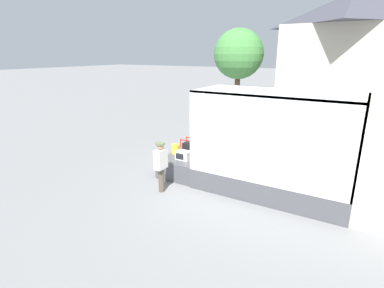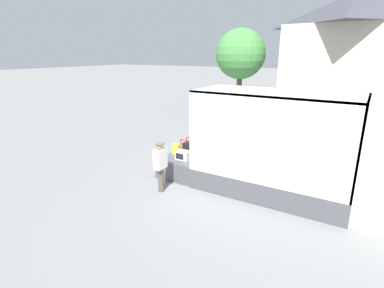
% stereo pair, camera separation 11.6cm
% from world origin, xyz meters
% --- Properties ---
extents(ground_plane, '(160.00, 160.00, 0.00)m').
position_xyz_m(ground_plane, '(0.00, 0.00, 0.00)').
color(ground_plane, gray).
extents(box_truck, '(7.08, 2.11, 3.19)m').
position_xyz_m(box_truck, '(4.36, 0.00, 1.06)').
color(box_truck, silver).
rests_on(box_truck, ground).
extents(tailgate_deck, '(1.46, 2.00, 0.67)m').
position_xyz_m(tailgate_deck, '(-0.73, 0.00, 0.33)').
color(tailgate_deck, '#4C4C51').
rests_on(tailgate_deck, ground).
extents(microwave, '(0.49, 0.35, 0.31)m').
position_xyz_m(microwave, '(-0.66, -0.40, 0.82)').
color(microwave, white).
rests_on(microwave, tailgate_deck).
extents(portable_generator, '(0.61, 0.44, 0.56)m').
position_xyz_m(portable_generator, '(-0.79, 0.30, 0.88)').
color(portable_generator, black).
rests_on(portable_generator, tailgate_deck).
extents(orange_bucket, '(0.30, 0.30, 0.35)m').
position_xyz_m(orange_bucket, '(-1.27, 0.01, 0.84)').
color(orange_bucket, yellow).
rests_on(orange_bucket, tailgate_deck).
extents(worker_person, '(0.29, 0.44, 1.64)m').
position_xyz_m(worker_person, '(-0.64, -1.76, 1.00)').
color(worker_person, brown).
rests_on(worker_person, ground).
extents(house_backdrop, '(7.45, 7.67, 7.92)m').
position_xyz_m(house_backdrop, '(3.01, 13.68, 4.04)').
color(house_backdrop, beige).
rests_on(house_backdrop, ground).
extents(street_tree, '(3.27, 3.27, 5.83)m').
position_xyz_m(street_tree, '(-3.19, 10.46, 4.17)').
color(street_tree, brown).
rests_on(street_tree, ground).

